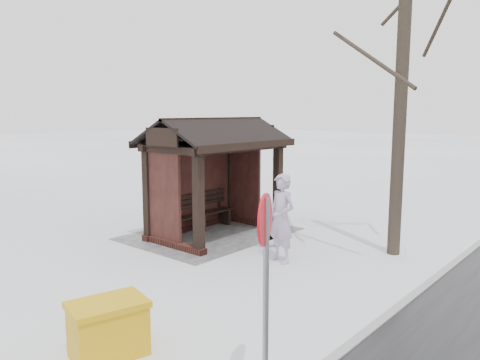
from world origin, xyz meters
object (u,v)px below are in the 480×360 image
pedestrian (281,218)px  road_sign (265,251)px  grit_bin (108,328)px  dog (270,237)px  bus_shelter (211,153)px

pedestrian → road_sign: bearing=-45.0°
grit_bin → road_sign: road_sign is taller
pedestrian → dog: bearing=150.7°
grit_bin → road_sign: 2.54m
bus_shelter → dog: (-0.06, 1.90, -1.91)m
bus_shelter → grit_bin: size_ratio=3.20×
pedestrian → dog: 1.34m
pedestrian → dog: (-0.74, -0.86, -0.72)m
dog → bus_shelter: bearing=-159.5°
grit_bin → pedestrian: bearing=-158.7°
dog → pedestrian: bearing=-22.2°
grit_bin → road_sign: (-0.73, 2.05, 1.31)m
bus_shelter → grit_bin: bearing=31.7°
pedestrian → grit_bin: (4.71, 0.58, -0.58)m
bus_shelter → grit_bin: bus_shelter is taller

